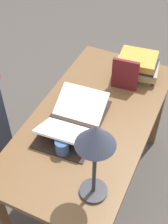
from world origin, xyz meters
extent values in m
plane|color=#47423D|center=(0.00, 0.00, 0.00)|extent=(12.00, 12.00, 0.00)
cube|color=brown|center=(0.00, 0.00, 0.73)|extent=(1.35, 0.68, 0.03)
cube|color=brown|center=(-0.62, -0.29, 0.36)|extent=(0.06, 0.06, 0.72)
cube|color=brown|center=(0.62, -0.29, 0.36)|extent=(0.06, 0.06, 0.72)
cube|color=brown|center=(-0.62, 0.29, 0.36)|extent=(0.06, 0.06, 0.72)
cube|color=black|center=(0.09, -0.08, 0.76)|extent=(0.04, 0.30, 0.02)
cube|color=black|center=(-0.04, -0.09, 0.76)|extent=(0.26, 0.32, 0.01)
cube|color=black|center=(0.22, -0.07, 0.76)|extent=(0.26, 0.32, 0.01)
cube|color=white|center=(-0.02, -0.09, 0.80)|extent=(0.23, 0.30, 0.11)
cube|color=white|center=(0.21, -0.07, 0.80)|extent=(0.23, 0.30, 0.11)
cube|color=brown|center=(-0.48, 0.11, 0.77)|extent=(0.18, 0.24, 0.03)
cube|color=tan|center=(-0.48, 0.11, 0.80)|extent=(0.23, 0.31, 0.05)
cube|color=#1E284C|center=(-0.48, 0.11, 0.85)|extent=(0.19, 0.26, 0.03)
cube|color=#BC8933|center=(-0.48, 0.11, 0.88)|extent=(0.24, 0.26, 0.05)
cube|color=maroon|center=(-0.32, 0.07, 0.86)|extent=(0.04, 0.17, 0.21)
cylinder|color=#2D2D33|center=(0.45, 0.20, 0.76)|extent=(0.13, 0.13, 0.02)
cylinder|color=#2D2D33|center=(0.45, 0.20, 0.94)|extent=(0.02, 0.02, 0.34)
cone|color=#333847|center=(0.45, 0.20, 1.16)|extent=(0.17, 0.17, 0.11)
cylinder|color=#335184|center=(0.30, -0.04, 0.79)|extent=(0.07, 0.07, 0.09)
torus|color=#335184|center=(0.29, -0.08, 0.79)|extent=(0.03, 0.05, 0.05)
camera|label=1|loc=(1.18, 0.48, 2.07)|focal=50.00mm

